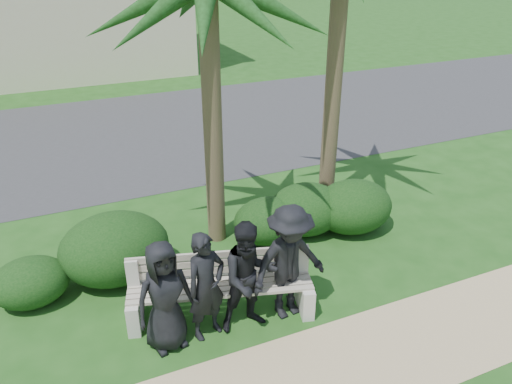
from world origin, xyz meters
TOP-DOWN VIEW (x-y plane):
  - ground at (0.00, 0.00)m, footprint 160.00×160.00m
  - footpath at (0.00, -1.80)m, footprint 30.00×1.60m
  - asphalt_street at (0.00, 8.00)m, footprint 160.00×8.00m
  - park_bench at (-1.19, -0.20)m, footprint 2.78×1.29m
  - man_a at (-2.04, -0.48)m, footprint 0.85×0.62m
  - man_b at (-1.48, -0.50)m, footprint 0.67×0.54m
  - man_c at (-0.89, -0.58)m, footprint 0.84×0.67m
  - man_d at (-0.28, -0.56)m, footprint 1.20×0.77m
  - hedge_a at (-3.69, 1.22)m, footprint 1.13×0.94m
  - hedge_b at (-2.40, 1.36)m, footprint 1.74×1.43m
  - hedge_c at (0.31, 1.40)m, footprint 1.27×1.05m
  - hedge_d at (1.09, 1.42)m, footprint 1.46×1.21m
  - hedge_e at (1.94, 1.13)m, footprint 1.51×1.25m

SIDE VIEW (x-z plane):
  - ground at x=0.00m, z-range 0.00..0.00m
  - footpath at x=0.00m, z-range -0.01..0.01m
  - asphalt_street at x=0.00m, z-range -0.01..0.01m
  - hedge_a at x=-3.69m, z-range 0.00..0.74m
  - hedge_c at x=0.31m, z-range 0.00..0.83m
  - park_bench at x=-1.19m, z-range -0.04..0.87m
  - hedge_d at x=1.09m, z-range 0.00..0.95m
  - hedge_e at x=1.94m, z-range 0.00..0.98m
  - hedge_b at x=-2.40m, z-range 0.00..1.13m
  - man_a at x=-2.04m, z-range 0.00..1.59m
  - man_b at x=-1.48m, z-range 0.00..1.60m
  - man_c at x=-0.89m, z-range 0.00..1.66m
  - man_d at x=-0.28m, z-range 0.00..1.77m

